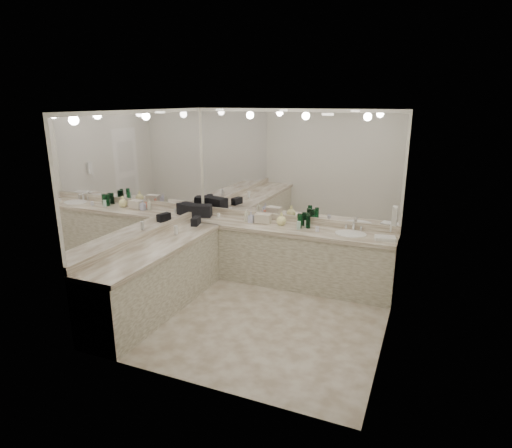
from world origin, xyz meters
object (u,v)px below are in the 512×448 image
at_px(cream_cosmetic_case, 263,219).
at_px(soap_bottle_b, 251,217).
at_px(soap_bottle_c, 281,219).
at_px(hand_towel, 385,238).
at_px(soap_bottle_a, 246,215).
at_px(black_toiletry_bag, 201,211).
at_px(wall_phone, 395,216).
at_px(sink, 351,234).

relative_size(cream_cosmetic_case, soap_bottle_b, 1.39).
distance_m(cream_cosmetic_case, soap_bottle_c, 0.30).
bearing_deg(hand_towel, soap_bottle_c, 175.06).
relative_size(soap_bottle_a, soap_bottle_c, 0.99).
height_order(black_toiletry_bag, soap_bottle_b, black_toiletry_bag).
height_order(wall_phone, hand_towel, wall_phone).
distance_m(black_toiletry_bag, soap_bottle_b, 0.89).
bearing_deg(hand_towel, sink, 170.62).
distance_m(wall_phone, soap_bottle_b, 2.22).
relative_size(black_toiletry_bag, cream_cosmetic_case, 1.38).
xyz_separation_m(sink, cream_cosmetic_case, (-1.35, 0.05, 0.07)).
distance_m(hand_towel, soap_bottle_c, 1.54).
distance_m(hand_towel, soap_bottle_b, 2.01).
bearing_deg(soap_bottle_b, soap_bottle_a, 154.18).
bearing_deg(soap_bottle_b, sink, 0.38).
height_order(sink, cream_cosmetic_case, cream_cosmetic_case).
bearing_deg(soap_bottle_a, sink, -1.31).
xyz_separation_m(black_toiletry_bag, hand_towel, (2.89, -0.09, -0.07)).
height_order(wall_phone, soap_bottle_c, wall_phone).
xyz_separation_m(sink, hand_towel, (0.48, -0.08, 0.03)).
distance_m(wall_phone, hand_towel, 0.61).
distance_m(wall_phone, soap_bottle_c, 1.79).
relative_size(wall_phone, cream_cosmetic_case, 1.00).
bearing_deg(black_toiletry_bag, soap_bottle_c, 1.96).
distance_m(sink, wall_phone, 0.91).
distance_m(sink, soap_bottle_c, 1.06).
height_order(soap_bottle_b, soap_bottle_c, soap_bottle_c).
relative_size(cream_cosmetic_case, hand_towel, 0.89).
xyz_separation_m(soap_bottle_a, soap_bottle_c, (0.57, 0.02, 0.00)).
xyz_separation_m(wall_phone, black_toiletry_bag, (-3.02, 0.51, -0.36)).
xyz_separation_m(hand_towel, soap_bottle_b, (-2.01, 0.07, 0.06)).
height_order(wall_phone, black_toiletry_bag, wall_phone).
bearing_deg(soap_bottle_a, black_toiletry_bag, -177.80).
relative_size(wall_phone, soap_bottle_c, 1.23).
bearing_deg(sink, hand_towel, -9.38).
bearing_deg(black_toiletry_bag, wall_phone, -9.53).
xyz_separation_m(hand_towel, soap_bottle_c, (-1.54, 0.13, 0.07)).
xyz_separation_m(wall_phone, soap_bottle_c, (-1.66, 0.55, -0.35)).
bearing_deg(soap_bottle_c, sink, -2.90).
relative_size(black_toiletry_bag, soap_bottle_b, 1.92).
relative_size(wall_phone, soap_bottle_b, 1.39).
bearing_deg(sink, black_toiletry_bag, 179.83).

